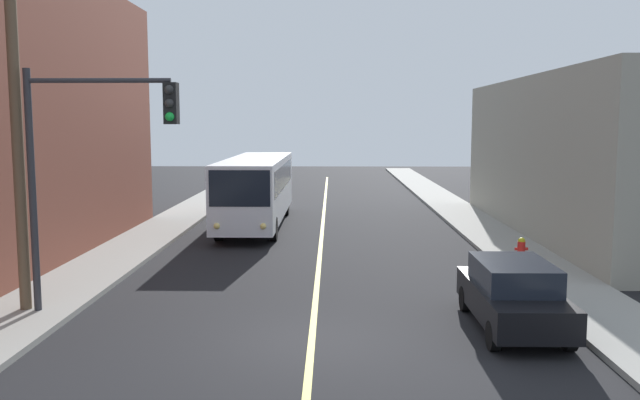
{
  "coord_description": "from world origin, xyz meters",
  "views": [
    {
      "loc": [
        0.45,
        -14.25,
        4.83
      ],
      "look_at": [
        0.0,
        10.12,
        2.0
      ],
      "focal_mm": 37.31,
      "sensor_mm": 36.0,
      "label": 1
    }
  ],
  "objects": [
    {
      "name": "fire_hydrant",
      "position": [
        6.85,
        7.97,
        0.58
      ],
      "size": [
        0.44,
        0.26,
        0.84
      ],
      "color": "red",
      "rests_on": "sidewalk_right"
    },
    {
      "name": "sidewalk_left",
      "position": [
        -7.25,
        10.0,
        0.07
      ],
      "size": [
        2.5,
        90.0,
        0.15
      ],
      "primitive_type": "cube",
      "color": "gray",
      "rests_on": "ground"
    },
    {
      "name": "sidewalk_right",
      "position": [
        7.25,
        10.0,
        0.07
      ],
      "size": [
        2.5,
        90.0,
        0.15
      ],
      "primitive_type": "cube",
      "color": "gray",
      "rests_on": "ground"
    },
    {
      "name": "ground_plane",
      "position": [
        0.0,
        0.0,
        0.0
      ],
      "size": [
        120.0,
        120.0,
        0.0
      ],
      "primitive_type": "plane",
      "color": "black"
    },
    {
      "name": "parked_car_black",
      "position": [
        4.7,
        1.04,
        0.84
      ],
      "size": [
        1.83,
        4.41,
        1.62
      ],
      "color": "black",
      "rests_on": "ground"
    },
    {
      "name": "traffic_signal_left_corner",
      "position": [
        -5.41,
        1.89,
        4.3
      ],
      "size": [
        3.75,
        0.48,
        6.0
      ],
      "color": "#2D2D33",
      "rests_on": "sidewalk_left"
    },
    {
      "name": "city_bus",
      "position": [
        -3.1,
        16.85,
        1.82
      ],
      "size": [
        2.6,
        12.17,
        3.2
      ],
      "color": "silver",
      "rests_on": "ground"
    },
    {
      "name": "utility_pole_near",
      "position": [
        -7.31,
        2.02,
        5.71
      ],
      "size": [
        2.4,
        0.28,
        10.12
      ],
      "color": "brown",
      "rests_on": "sidewalk_left"
    },
    {
      "name": "lane_stripe_center",
      "position": [
        0.0,
        15.0,
        0.01
      ],
      "size": [
        0.16,
        60.0,
        0.01
      ],
      "primitive_type": "cube",
      "color": "#D8CC4C",
      "rests_on": "ground"
    }
  ]
}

